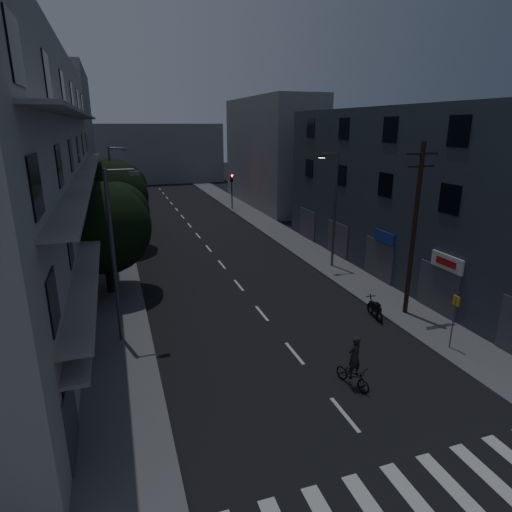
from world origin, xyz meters
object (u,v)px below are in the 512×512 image
motorcycle (375,310)px  cyclist (353,369)px  bus_stop_sign (454,312)px  utility_pole (414,227)px

motorcycle → cyclist: size_ratio=0.82×
cyclist → bus_stop_sign: bearing=-6.2°
bus_stop_sign → cyclist: bearing=-169.6°
bus_stop_sign → cyclist: (-5.67, -1.04, -1.16)m
utility_pole → bus_stop_sign: (-0.50, -3.88, -2.98)m
bus_stop_sign → cyclist: bus_stop_sign is taller
bus_stop_sign → cyclist: size_ratio=1.16×
bus_stop_sign → motorcycle: 4.52m
utility_pole → bus_stop_sign: bearing=-97.3°
bus_stop_sign → motorcycle: (-1.28, 4.09, -1.44)m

